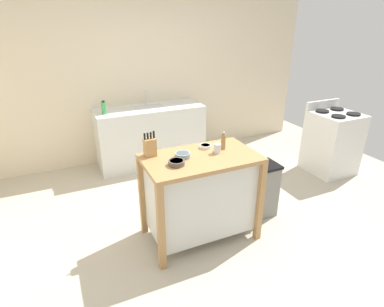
{
  "coord_description": "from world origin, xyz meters",
  "views": [
    {
      "loc": [
        -1.31,
        -2.53,
        2.1
      ],
      "look_at": [
        -0.13,
        0.07,
        0.85
      ],
      "focal_mm": 29.16,
      "sensor_mm": 36.0,
      "label": 1
    }
  ],
  "objects_px": {
    "bowl_stoneware_deep": "(206,146)",
    "drinking_cup": "(217,149)",
    "kitchen_island": "(200,193)",
    "knife_block": "(150,147)",
    "trash_bin": "(260,190)",
    "bowl_ceramic_wide": "(176,163)",
    "bottle_spray_cleaner": "(104,108)",
    "stove": "(332,142)",
    "pepper_grinder": "(223,141)",
    "bowl_ceramic_small": "(183,155)",
    "sink_faucet": "(146,98)"
  },
  "relations": [
    {
      "from": "sink_faucet",
      "to": "knife_block",
      "type": "bearing_deg",
      "value": -105.57
    },
    {
      "from": "bowl_stoneware_deep",
      "to": "drinking_cup",
      "type": "distance_m",
      "value": 0.17
    },
    {
      "from": "bowl_ceramic_wide",
      "to": "bottle_spray_cleaner",
      "type": "height_order",
      "value": "bottle_spray_cleaner"
    },
    {
      "from": "bowl_ceramic_wide",
      "to": "stove",
      "type": "relative_size",
      "value": 0.15
    },
    {
      "from": "trash_bin",
      "to": "stove",
      "type": "xyz_separation_m",
      "value": [
        1.6,
        0.51,
        0.13
      ]
    },
    {
      "from": "sink_faucet",
      "to": "bowl_stoneware_deep",
      "type": "bearing_deg",
      "value": -88.87
    },
    {
      "from": "sink_faucet",
      "to": "bottle_spray_cleaner",
      "type": "bearing_deg",
      "value": -161.57
    },
    {
      "from": "knife_block",
      "to": "stove",
      "type": "height_order",
      "value": "knife_block"
    },
    {
      "from": "bowl_stoneware_deep",
      "to": "bottle_spray_cleaner",
      "type": "height_order",
      "value": "bottle_spray_cleaner"
    },
    {
      "from": "sink_faucet",
      "to": "stove",
      "type": "xyz_separation_m",
      "value": [
        2.29,
        -1.53,
        -0.54
      ]
    },
    {
      "from": "kitchen_island",
      "to": "bowl_stoneware_deep",
      "type": "bearing_deg",
      "value": 51.17
    },
    {
      "from": "pepper_grinder",
      "to": "stove",
      "type": "height_order",
      "value": "pepper_grinder"
    },
    {
      "from": "drinking_cup",
      "to": "sink_faucet",
      "type": "relative_size",
      "value": 0.42
    },
    {
      "from": "pepper_grinder",
      "to": "trash_bin",
      "type": "distance_m",
      "value": 0.84
    },
    {
      "from": "trash_bin",
      "to": "bowl_stoneware_deep",
      "type": "bearing_deg",
      "value": 170.78
    },
    {
      "from": "stove",
      "to": "knife_block",
      "type": "bearing_deg",
      "value": -172.88
    },
    {
      "from": "kitchen_island",
      "to": "bowl_ceramic_wide",
      "type": "xyz_separation_m",
      "value": [
        -0.28,
        -0.08,
        0.42
      ]
    },
    {
      "from": "bowl_ceramic_wide",
      "to": "bowl_stoneware_deep",
      "type": "xyz_separation_m",
      "value": [
        0.41,
        0.25,
        -0.01
      ]
    },
    {
      "from": "bowl_stoneware_deep",
      "to": "drinking_cup",
      "type": "relative_size",
      "value": 1.22
    },
    {
      "from": "sink_faucet",
      "to": "bottle_spray_cleaner",
      "type": "relative_size",
      "value": 1.17
    },
    {
      "from": "bowl_ceramic_small",
      "to": "trash_bin",
      "type": "xyz_separation_m",
      "value": [
        0.95,
        0.01,
        -0.61
      ]
    },
    {
      "from": "bowl_ceramic_wide",
      "to": "drinking_cup",
      "type": "xyz_separation_m",
      "value": [
        0.46,
        0.09,
        0.02
      ]
    },
    {
      "from": "sink_faucet",
      "to": "stove",
      "type": "distance_m",
      "value": 2.8
    },
    {
      "from": "drinking_cup",
      "to": "bottle_spray_cleaner",
      "type": "relative_size",
      "value": 0.5
    },
    {
      "from": "kitchen_island",
      "to": "bottle_spray_cleaner",
      "type": "xyz_separation_m",
      "value": [
        -0.56,
        1.88,
        0.46
      ]
    },
    {
      "from": "pepper_grinder",
      "to": "sink_faucet",
      "type": "distance_m",
      "value": 2.03
    },
    {
      "from": "kitchen_island",
      "to": "knife_block",
      "type": "height_order",
      "value": "knife_block"
    },
    {
      "from": "pepper_grinder",
      "to": "kitchen_island",
      "type": "bearing_deg",
      "value": -165.83
    },
    {
      "from": "bowl_stoneware_deep",
      "to": "drinking_cup",
      "type": "height_order",
      "value": "drinking_cup"
    },
    {
      "from": "bowl_stoneware_deep",
      "to": "drinking_cup",
      "type": "xyz_separation_m",
      "value": [
        0.04,
        -0.16,
        0.03
      ]
    },
    {
      "from": "pepper_grinder",
      "to": "stove",
      "type": "xyz_separation_m",
      "value": [
        2.1,
        0.5,
        -0.54
      ]
    },
    {
      "from": "bowl_ceramic_small",
      "to": "pepper_grinder",
      "type": "bearing_deg",
      "value": 2.71
    },
    {
      "from": "knife_block",
      "to": "bowl_ceramic_small",
      "type": "xyz_separation_m",
      "value": [
        0.26,
        -0.17,
        -0.07
      ]
    },
    {
      "from": "kitchen_island",
      "to": "knife_block",
      "type": "relative_size",
      "value": 4.59
    },
    {
      "from": "kitchen_island",
      "to": "trash_bin",
      "type": "relative_size",
      "value": 1.73
    },
    {
      "from": "pepper_grinder",
      "to": "bowl_ceramic_small",
      "type": "bearing_deg",
      "value": -177.29
    },
    {
      "from": "bowl_ceramic_wide",
      "to": "bowl_stoneware_deep",
      "type": "height_order",
      "value": "bowl_ceramic_wide"
    },
    {
      "from": "bowl_ceramic_small",
      "to": "trash_bin",
      "type": "relative_size",
      "value": 0.23
    },
    {
      "from": "pepper_grinder",
      "to": "bottle_spray_cleaner",
      "type": "relative_size",
      "value": 0.98
    },
    {
      "from": "bowl_stoneware_deep",
      "to": "bottle_spray_cleaner",
      "type": "xyz_separation_m",
      "value": [
        -0.7,
        1.71,
        0.05
      ]
    },
    {
      "from": "bowl_ceramic_wide",
      "to": "pepper_grinder",
      "type": "height_order",
      "value": "pepper_grinder"
    },
    {
      "from": "kitchen_island",
      "to": "knife_block",
      "type": "xyz_separation_m",
      "value": [
        -0.43,
        0.22,
        0.49
      ]
    },
    {
      "from": "bowl_ceramic_wide",
      "to": "bottle_spray_cleaner",
      "type": "bearing_deg",
      "value": 98.36
    },
    {
      "from": "bowl_ceramic_wide",
      "to": "pepper_grinder",
      "type": "distance_m",
      "value": 0.58
    },
    {
      "from": "trash_bin",
      "to": "sink_faucet",
      "type": "xyz_separation_m",
      "value": [
        -0.69,
        2.03,
        0.68
      ]
    },
    {
      "from": "knife_block",
      "to": "trash_bin",
      "type": "height_order",
      "value": "knife_block"
    },
    {
      "from": "bowl_ceramic_wide",
      "to": "sink_faucet",
      "type": "height_order",
      "value": "sink_faucet"
    },
    {
      "from": "bowl_ceramic_small",
      "to": "trash_bin",
      "type": "bearing_deg",
      "value": 0.78
    },
    {
      "from": "knife_block",
      "to": "trash_bin",
      "type": "relative_size",
      "value": 0.38
    },
    {
      "from": "bowl_stoneware_deep",
      "to": "stove",
      "type": "height_order",
      "value": "stove"
    }
  ]
}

